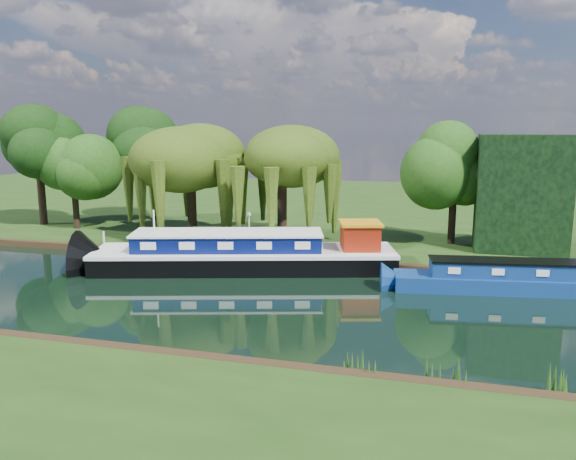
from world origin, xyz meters
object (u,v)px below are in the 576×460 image
(narrowboat, at_px, (515,280))
(red_dinghy, at_px, (121,257))
(white_cruiser, at_px, (531,286))
(dutch_barge, at_px, (247,254))

(narrowboat, xyz_separation_m, red_dinghy, (-25.59, 1.74, -0.68))
(narrowboat, xyz_separation_m, white_cruiser, (1.04, 1.33, -0.68))
(dutch_barge, xyz_separation_m, narrowboat, (15.90, -0.73, -0.31))
(red_dinghy, xyz_separation_m, white_cruiser, (26.64, -0.41, 0.00))
(narrowboat, bearing_deg, red_dinghy, 167.77)
(narrowboat, relative_size, red_dinghy, 3.92)
(dutch_barge, relative_size, red_dinghy, 5.72)
(dutch_barge, bearing_deg, red_dinghy, 158.22)
(red_dinghy, bearing_deg, dutch_barge, -97.34)
(dutch_barge, distance_m, white_cruiser, 16.98)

